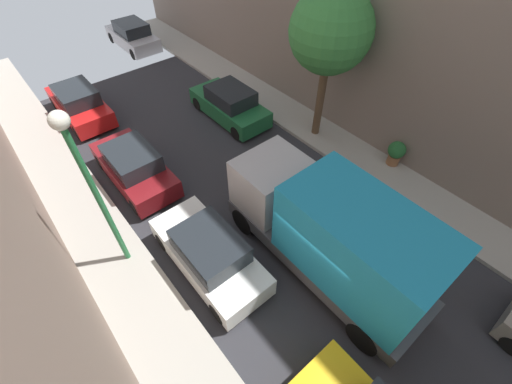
{
  "coord_description": "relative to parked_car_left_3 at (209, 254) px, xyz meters",
  "views": [
    {
      "loc": [
        -5.23,
        -2.85,
        9.47
      ],
      "look_at": [
        0.16,
        3.6,
        0.5
      ],
      "focal_mm": 23.71,
      "sensor_mm": 36.0,
      "label": 1
    }
  ],
  "objects": [
    {
      "name": "sidewalk_right",
      "position": [
        7.7,
        -2.38,
        -0.64
      ],
      "size": [
        2.0,
        44.0,
        0.15
      ],
      "primitive_type": "cube",
      "color": "#A8A399",
      "rests_on": "ground"
    },
    {
      "name": "parked_car_right_3",
      "position": [
        5.4,
        6.17,
        0.0
      ],
      "size": [
        1.78,
        4.2,
        1.57
      ],
      "color": "#1E6638",
      "rests_on": "ground"
    },
    {
      "name": "delivery_truck",
      "position": [
        2.7,
        -2.32,
        1.07
      ],
      "size": [
        2.26,
        6.6,
        3.38
      ],
      "color": "#4C4C51",
      "rests_on": "ground"
    },
    {
      "name": "sidewalk_left",
      "position": [
        -2.3,
        -2.38,
        -0.64
      ],
      "size": [
        2.0,
        44.0,
        0.15
      ],
      "primitive_type": "cube",
      "color": "#A8A399",
      "rests_on": "ground"
    },
    {
      "name": "potted_plant_1",
      "position": [
        8.4,
        -0.87,
        0.02
      ],
      "size": [
        0.69,
        0.69,
        1.05
      ],
      "color": "brown",
      "rests_on": "sidewalk_right"
    },
    {
      "name": "ground",
      "position": [
        2.7,
        -2.38,
        -0.72
      ],
      "size": [
        32.0,
        32.0,
        0.0
      ],
      "primitive_type": "plane",
      "color": "#2D2D33"
    },
    {
      "name": "street_tree_1",
      "position": [
        7.52,
        2.61,
        3.84
      ],
      "size": [
        3.06,
        3.06,
        5.97
      ],
      "color": "brown",
      "rests_on": "sidewalk_right"
    },
    {
      "name": "lamp_post",
      "position": [
        -1.9,
        1.92,
        3.01
      ],
      "size": [
        0.44,
        0.44,
        5.43
      ],
      "color": "#26723F",
      "rests_on": "sidewalk_left"
    },
    {
      "name": "parked_car_left_4",
      "position": [
        0.0,
        5.07,
        0.0
      ],
      "size": [
        1.78,
        4.2,
        1.57
      ],
      "color": "maroon",
      "rests_on": "ground"
    },
    {
      "name": "parked_car_right_4",
      "position": [
        5.4,
        16.32,
        0.0
      ],
      "size": [
        1.78,
        4.2,
        1.57
      ],
      "color": "silver",
      "rests_on": "ground"
    },
    {
      "name": "parked_car_left_3",
      "position": [
        0.0,
        0.0,
        0.0
      ],
      "size": [
        1.78,
        4.2,
        1.57
      ],
      "color": "white",
      "rests_on": "ground"
    },
    {
      "name": "parked_car_left_5",
      "position": [
        0.0,
        10.76,
        0.0
      ],
      "size": [
        1.78,
        4.2,
        1.57
      ],
      "color": "red",
      "rests_on": "ground"
    }
  ]
}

